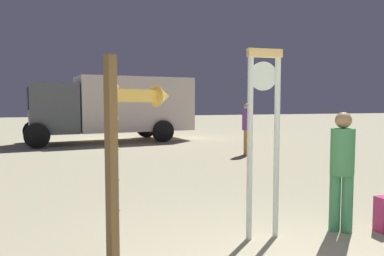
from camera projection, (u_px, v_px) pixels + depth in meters
The scene contains 5 objects.
standing_clock at pixel (263, 126), 4.48m from camera, with size 0.44×0.11×2.32m.
arrow_sign at pixel (133, 129), 4.01m from camera, with size 0.86×0.61×2.17m.
person_near_clock at pixel (342, 165), 4.73m from camera, with size 0.30×0.30×1.56m.
person_distant at pixel (247, 126), 11.59m from camera, with size 0.31×0.31×1.63m.
box_truck_near at pixel (116, 106), 15.50m from camera, with size 7.05×3.29×2.71m.
Camera 1 is at (-1.90, -2.38, 1.70)m, focal length 34.38 mm.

